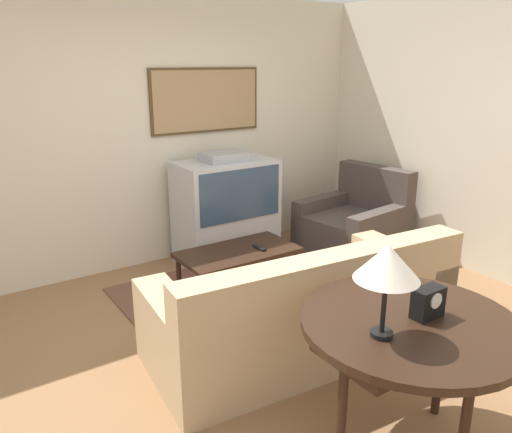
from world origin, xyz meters
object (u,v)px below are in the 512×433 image
object	(u,v)px
armchair	(354,226)
table_lamp	(387,264)
tv	(226,210)
couch	(304,313)
console_table	(410,332)
coffee_table	(238,255)
mantel_clock	(428,303)

from	to	relation	value
armchair	table_lamp	size ratio (longest dim) A/B	2.25
tv	table_lamp	bearing A→B (deg)	-106.40
couch	table_lamp	size ratio (longest dim) A/B	4.81
armchair	console_table	world-z (taller)	armchair
armchair	console_table	distance (m)	3.02
couch	table_lamp	bearing A→B (deg)	74.48
tv	couch	bearing A→B (deg)	-103.85
coffee_table	couch	bearing A→B (deg)	-94.55
tv	console_table	distance (m)	2.97
console_table	couch	bearing A→B (deg)	81.43
tv	coffee_table	bearing A→B (deg)	-114.24
tv	table_lamp	distance (m)	3.10
table_lamp	mantel_clock	distance (m)	0.45
console_table	mantel_clock	bearing A→B (deg)	-12.50
couch	table_lamp	xyz separation A→B (m)	(-0.40, -1.06, 0.85)
console_table	mantel_clock	world-z (taller)	mantel_clock
tv	couch	xyz separation A→B (m)	(-0.46, -1.86, -0.24)
couch	mantel_clock	xyz separation A→B (m)	(-0.07, -1.06, 0.55)
couch	mantel_clock	distance (m)	1.20
console_table	mantel_clock	size ratio (longest dim) A/B	6.48
coffee_table	table_lamp	bearing A→B (deg)	-103.04
table_lamp	coffee_table	bearing A→B (deg)	76.96
coffee_table	armchair	bearing A→B (deg)	8.06
table_lamp	couch	bearing A→B (deg)	69.30
console_table	table_lamp	bearing A→B (deg)	-175.42
couch	console_table	size ratio (longest dim) A/B	2.00
armchair	tv	bearing A→B (deg)	-121.41
coffee_table	mantel_clock	world-z (taller)	mantel_clock
console_table	table_lamp	distance (m)	0.50
console_table	mantel_clock	xyz separation A→B (m)	(0.09, -0.02, 0.15)
mantel_clock	tv	bearing A→B (deg)	79.84
coffee_table	console_table	distance (m)	2.10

